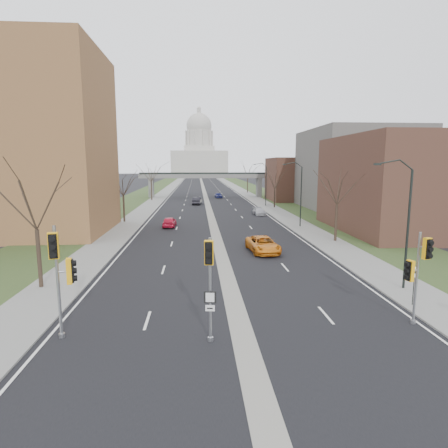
{
  "coord_description": "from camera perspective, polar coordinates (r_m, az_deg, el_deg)",
  "views": [
    {
      "loc": [
        -2.19,
        -17.62,
        8.45
      ],
      "look_at": [
        -0.17,
        10.64,
        3.94
      ],
      "focal_mm": 30.0,
      "sensor_mm": 36.0,
      "label": 1
    }
  ],
  "objects": [
    {
      "name": "ground",
      "position": [
        19.66,
        2.82,
        -16.42
      ],
      "size": [
        700.0,
        700.0,
        0.0
      ],
      "primitive_type": "plane",
      "color": "black",
      "rests_on": "ground"
    },
    {
      "name": "tree_left_b",
      "position": [
        56.7,
        -15.18,
        6.48
      ],
      "size": [
        6.75,
        6.75,
        8.81
      ],
      "color": "#382B21",
      "rests_on": "sidewalk_left"
    },
    {
      "name": "commercial_block_far",
      "position": [
        90.96,
        11.41,
        6.69
      ],
      "size": [
        14.0,
        14.0,
        10.0
      ],
      "primitive_type": "cube",
      "color": "#4F3125",
      "rests_on": "ground"
    },
    {
      "name": "streetlight_near",
      "position": [
        27.09,
        25.13,
        5.02
      ],
      "size": [
        2.61,
        0.2,
        8.7
      ],
      "color": "black",
      "rests_on": "sidewalk_right"
    },
    {
      "name": "tree_right_a",
      "position": [
        42.47,
        16.97,
        6.2
      ],
      "size": [
        7.2,
        7.2,
        9.4
      ],
      "color": "#382B21",
      "rests_on": "sidewalk_right"
    },
    {
      "name": "grass_verge_left",
      "position": [
        168.57,
        -9.52,
        6.06
      ],
      "size": [
        8.0,
        600.0,
        0.1
      ],
      "primitive_type": "cube",
      "color": "#273D1C",
      "rests_on": "ground"
    },
    {
      "name": "tree_left_c",
      "position": [
        90.28,
        -11.08,
        7.98
      ],
      "size": [
        7.65,
        7.65,
        9.99
      ],
      "color": "#382B21",
      "rests_on": "sidewalk_left"
    },
    {
      "name": "streetlight_mid",
      "position": [
        51.36,
        10.87,
        7.21
      ],
      "size": [
        2.61,
        0.2,
        8.7
      ],
      "color": "black",
      "rests_on": "sidewalk_right"
    },
    {
      "name": "streetlight_far",
      "position": [
        76.77,
        5.85,
        7.88
      ],
      "size": [
        2.61,
        0.2,
        8.7
      ],
      "color": "black",
      "rests_on": "sidewalk_right"
    },
    {
      "name": "signal_pole_left",
      "position": [
        19.5,
        -23.61,
        -5.91
      ],
      "size": [
        0.94,
        1.17,
        5.62
      ],
      "rotation": [
        0.0,
        0.0,
        0.21
      ],
      "color": "gray",
      "rests_on": "ground"
    },
    {
      "name": "car_right_far",
      "position": [
        96.12,
        -0.85,
        4.39
      ],
      "size": [
        2.04,
        4.02,
        1.31
      ],
      "primitive_type": "imported",
      "rotation": [
        0.0,
        0.0,
        0.13
      ],
      "color": "navy",
      "rests_on": "ground"
    },
    {
      "name": "road_surface",
      "position": [
        167.84,
        -3.36,
        6.14
      ],
      "size": [
        20.0,
        600.0,
        0.01
      ],
      "primitive_type": "cube",
      "color": "black",
      "rests_on": "ground"
    },
    {
      "name": "commercial_block_mid",
      "position": [
        75.89,
        19.54,
        7.81
      ],
      "size": [
        18.0,
        22.0,
        15.0
      ],
      "primitive_type": "cube",
      "color": "#5C5954",
      "rests_on": "ground"
    },
    {
      "name": "car_left_near",
      "position": [
        51.69,
        -8.31,
        0.33
      ],
      "size": [
        1.82,
        4.22,
        1.42
      ],
      "primitive_type": "imported",
      "rotation": [
        0.0,
        0.0,
        3.11
      ],
      "color": "red",
      "rests_on": "ground"
    },
    {
      "name": "speed_limit_sign",
      "position": [
        25.14,
        27.01,
        -7.45
      ],
      "size": [
        0.5,
        0.15,
        2.36
      ],
      "rotation": [
        0.0,
        0.0,
        0.25
      ],
      "color": "black",
      "rests_on": "sidewalk_right"
    },
    {
      "name": "tree_left_a",
      "position": [
        27.86,
        -26.99,
        4.33
      ],
      "size": [
        7.2,
        7.2,
        9.4
      ],
      "color": "#382B21",
      "rests_on": "sidewalk_left"
    },
    {
      "name": "tree_right_b",
      "position": [
        74.23,
        7.78,
        6.93
      ],
      "size": [
        6.3,
        6.3,
        8.22
      ],
      "color": "#382B21",
      "rests_on": "sidewalk_right"
    },
    {
      "name": "car_right_mid",
      "position": [
        63.57,
        5.36,
        1.92
      ],
      "size": [
        1.95,
        4.3,
        1.22
      ],
      "primitive_type": "imported",
      "rotation": [
        0.0,
        0.0,
        0.06
      ],
      "color": "#A6A8AE",
      "rests_on": "ground"
    },
    {
      "name": "signal_pole_median",
      "position": [
        17.44,
        -2.22,
        -7.28
      ],
      "size": [
        0.59,
        0.84,
        5.1
      ],
      "rotation": [
        0.0,
        0.0,
        -0.13
      ],
      "color": "gray",
      "rests_on": "ground"
    },
    {
      "name": "car_right_near",
      "position": [
        36.63,
        5.95,
        -3.12
      ],
      "size": [
        3.03,
        5.71,
        1.53
      ],
      "primitive_type": "imported",
      "rotation": [
        0.0,
        0.0,
        0.09
      ],
      "color": "orange",
      "rests_on": "ground"
    },
    {
      "name": "car_left_far",
      "position": [
        80.54,
        -4.12,
        3.56
      ],
      "size": [
        2.14,
        4.95,
        1.58
      ],
      "primitive_type": "imported",
      "rotation": [
        0.0,
        0.0,
        3.04
      ],
      "color": "black",
      "rests_on": "ground"
    },
    {
      "name": "tree_right_c",
      "position": [
        113.65,
        3.63,
        8.31
      ],
      "size": [
        7.65,
        7.65,
        9.99
      ],
      "color": "#382B21",
      "rests_on": "sidewalk_right"
    },
    {
      "name": "signal_pole_right",
      "position": [
        21.91,
        27.44,
        -5.66
      ],
      "size": [
        1.06,
        0.84,
        5.0
      ],
      "rotation": [
        0.0,
        0.0,
        0.25
      ],
      "color": "gray",
      "rests_on": "ground"
    },
    {
      "name": "capitol",
      "position": [
        337.78,
        -3.79,
        10.74
      ],
      "size": [
        48.0,
        42.0,
        55.75
      ],
      "color": "#B9B3A9",
      "rests_on": "ground"
    },
    {
      "name": "commercial_block_near",
      "position": [
        52.66,
        25.87,
        5.48
      ],
      "size": [
        16.0,
        20.0,
        12.0
      ],
      "primitive_type": "cube",
      "color": "#4F3125",
      "rests_on": "ground"
    },
    {
      "name": "sidewalk_right",
      "position": [
        168.43,
        0.75,
        6.19
      ],
      "size": [
        4.0,
        600.0,
        0.12
      ],
      "primitive_type": "cube",
      "color": "gray",
      "rests_on": "ground"
    },
    {
      "name": "grass_verge_right",
      "position": [
        169.04,
        2.79,
        6.18
      ],
      "size": [
        8.0,
        600.0,
        0.1
      ],
      "primitive_type": "cube",
      "color": "#273D1C",
      "rests_on": "ground"
    },
    {
      "name": "sidewalk_left",
      "position": [
        168.11,
        -7.47,
        6.11
      ],
      "size": [
        4.0,
        600.0,
        0.12
      ],
      "primitive_type": "cube",
      "color": "gray",
      "rests_on": "ground"
    },
    {
      "name": "median_strip",
      "position": [
        167.84,
        -3.36,
        6.14
      ],
      "size": [
        1.2,
        600.0,
        0.02
      ],
      "primitive_type": "cube",
      "color": "gray",
      "rests_on": "ground"
    },
    {
      "name": "pedestrian_bridge",
      "position": [
        97.71,
        -2.83,
        6.92
      ],
      "size": [
        34.0,
        3.0,
        6.45
      ],
      "color": "slate",
      "rests_on": "ground"
    }
  ]
}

